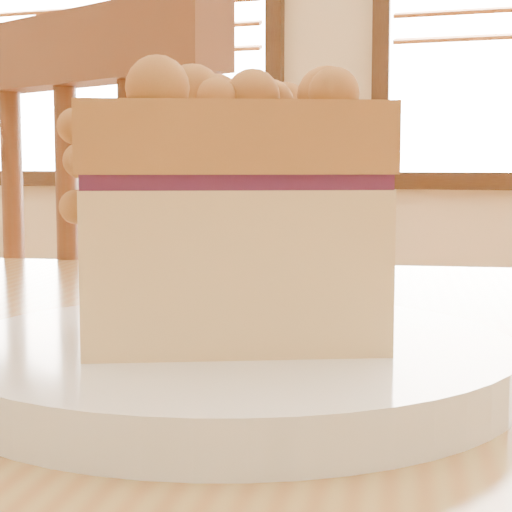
# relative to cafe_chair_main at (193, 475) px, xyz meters

# --- Properties ---
(cafe_chair_main) EXTENTS (0.59, 0.59, 0.99)m
(cafe_chair_main) POSITION_rel_cafe_chair_main_xyz_m (0.00, 0.00, 0.00)
(cafe_chair_main) COLOR #5A2F18
(cafe_chair_main) RESTS_ON ground
(plate) EXTENTS (0.23, 0.23, 0.02)m
(plate) POSITION_rel_cafe_chair_main_xyz_m (0.25, -0.54, 0.26)
(plate) COLOR white
(plate) RESTS_ON cafe_table_main
(cake_slice) EXTENTS (0.14, 0.13, 0.11)m
(cake_slice) POSITION_rel_cafe_chair_main_xyz_m (0.25, -0.54, 0.32)
(cake_slice) COLOR #DFBC7E
(cake_slice) RESTS_ON plate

